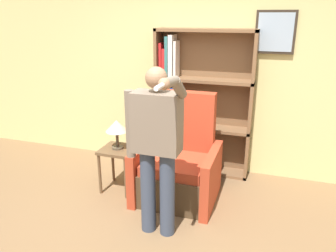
# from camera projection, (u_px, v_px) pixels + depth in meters

# --- Properties ---
(ground_plane) EXTENTS (14.00, 14.00, 0.00)m
(ground_plane) POSITION_uv_depth(u_px,v_px,m) (140.00, 250.00, 3.12)
(ground_plane) COLOR brown
(wall_back) EXTENTS (8.00, 0.11, 2.80)m
(wall_back) POSITION_uv_depth(u_px,v_px,m) (195.00, 70.00, 4.49)
(wall_back) COLOR #DBCC84
(wall_back) RESTS_ON ground_plane
(bookcase) EXTENTS (1.31, 0.28, 1.97)m
(bookcase) POSITION_uv_depth(u_px,v_px,m) (192.00, 105.00, 4.49)
(bookcase) COLOR brown
(bookcase) RESTS_ON ground_plane
(armchair) EXTENTS (0.94, 0.84, 1.26)m
(armchair) POSITION_uv_depth(u_px,v_px,m) (179.00, 167.00, 3.96)
(armchair) COLOR #4C3823
(armchair) RESTS_ON ground_plane
(person_standing) EXTENTS (0.60, 0.78, 1.70)m
(person_standing) POSITION_uv_depth(u_px,v_px,m) (156.00, 143.00, 3.08)
(person_standing) COLOR #384256
(person_standing) RESTS_ON ground_plane
(side_table) EXTENTS (0.41, 0.41, 0.56)m
(side_table) POSITION_uv_depth(u_px,v_px,m) (118.00, 156.00, 4.08)
(side_table) COLOR brown
(side_table) RESTS_ON ground_plane
(table_lamp) EXTENTS (0.27, 0.27, 0.37)m
(table_lamp) POSITION_uv_depth(u_px,v_px,m) (117.00, 127.00, 3.96)
(table_lamp) COLOR #4C4233
(table_lamp) RESTS_ON side_table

